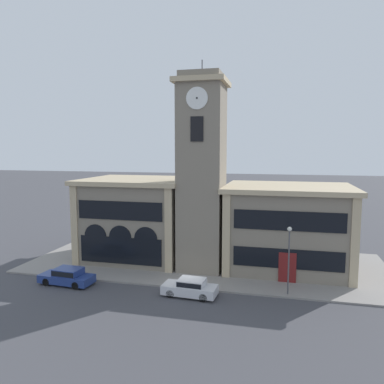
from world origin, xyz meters
name	(u,v)px	position (x,y,z in m)	size (l,w,h in m)	color
ground_plane	(188,290)	(0.00, 0.00, 0.00)	(300.00, 300.00, 0.00)	#424247
sidewalk_kerb	(205,263)	(0.00, 7.34, 0.07)	(35.68, 14.68, 0.15)	gray
clock_tower	(202,174)	(0.00, 5.49, 9.39)	(4.81, 4.81, 19.89)	gray
town_hall_left_wing	(138,218)	(-7.59, 8.02, 4.32)	(11.16, 9.94, 8.59)	gray
town_hall_right_wing	(288,227)	(8.10, 8.03, 4.12)	(12.18, 9.94, 8.19)	gray
parked_car_near	(67,276)	(-10.47, -1.29, 0.75)	(4.82, 2.15, 1.45)	navy
parked_car_mid	(190,287)	(0.56, -1.29, 0.74)	(4.46, 2.09, 1.42)	silver
street_lamp	(289,250)	(8.14, 0.59, 3.78)	(0.36, 0.36, 5.50)	#4C4C51
bollard	(80,272)	(-10.13, 0.25, 0.67)	(0.18, 0.18, 1.06)	black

